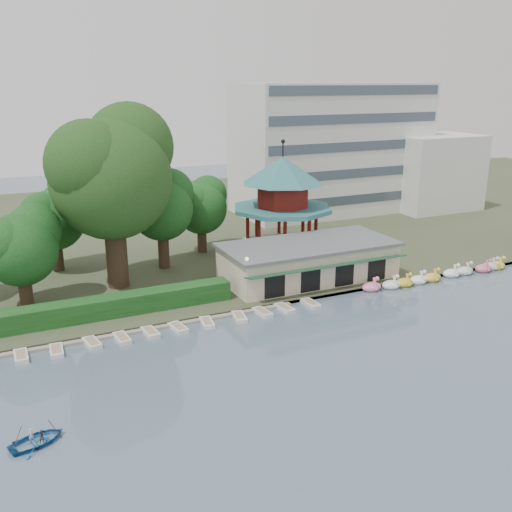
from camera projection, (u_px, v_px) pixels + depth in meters
ground_plane at (341, 402)px, 38.40m from camera, size 220.00×220.00×0.00m
shore at (146, 227)px, 83.43m from camera, size 220.00×70.00×0.40m
embankment at (240, 310)px, 53.36m from camera, size 220.00×0.60×0.30m
dock at (111, 334)px, 48.45m from camera, size 34.00×1.60×0.24m
boathouse at (308, 260)px, 60.78m from camera, size 18.60×9.39×3.90m
pavilion at (282, 195)px, 68.77m from camera, size 12.40×12.40×13.50m
office_building at (348, 152)px, 91.16m from camera, size 38.00×18.00×20.00m
hedge at (68, 313)px, 49.76m from camera, size 30.00×2.00×1.80m
lamp_post at (247, 270)px, 54.50m from camera, size 0.36×0.36×4.28m
big_tree at (112, 170)px, 55.64m from camera, size 13.10×12.20×18.41m
small_trees at (73, 223)px, 58.74m from camera, size 39.60×16.88×11.04m
swan_boats at (442, 275)px, 62.16m from camera, size 19.44×2.16×1.92m
moored_rowboats at (137, 335)px, 48.01m from camera, size 35.24×2.66×0.36m
rowboat_with_passengers at (37, 437)px, 33.81m from camera, size 5.36×4.50×2.01m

